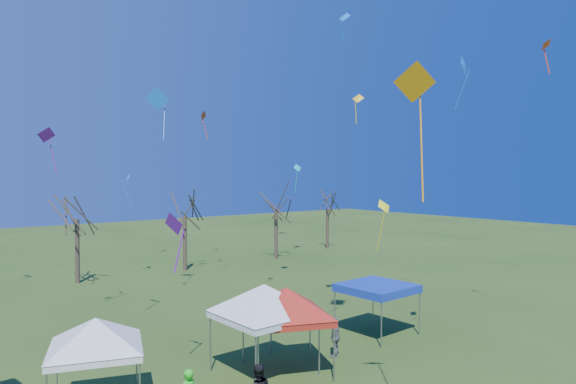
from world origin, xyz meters
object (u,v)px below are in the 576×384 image
object	(u,v)px
tree_4	(276,194)
tent_blue	(377,288)
tree_5	(327,195)
person_grey	(335,337)
tent_red	(286,293)
tent_white_west	(95,324)
tree_2	(77,197)
tree_3	(185,197)
tent_white_mid	(264,290)

from	to	relation	value
tree_4	tent_blue	bearing A→B (deg)	-114.30
tree_5	person_grey	distance (m)	32.91
person_grey	tent_red	bearing A→B (deg)	-32.69
tent_white_west	tent_red	xyz separation A→B (m)	(7.05, -1.32, 0.27)
tree_2	tent_blue	distance (m)	23.35
tree_3	tent_red	bearing A→B (deg)	-106.86
tree_3	tent_white_west	size ratio (longest dim) A/B	2.05
person_grey	tent_white_west	bearing A→B (deg)	-41.05
tree_3	tent_white_mid	bearing A→B (deg)	-109.01
tent_white_mid	person_grey	bearing A→B (deg)	-6.47
tree_5	tree_3	bearing A→B (deg)	-173.48
tent_white_mid	tree_5	bearing A→B (deg)	43.41
tree_2	tent_red	distance (m)	22.87
tree_4	tree_2	bearing A→B (deg)	178.78
tent_white_west	tent_red	world-z (taller)	tent_red
tree_2	tree_3	size ratio (longest dim) A/B	1.03
tent_white_west	tent_red	distance (m)	7.18
tree_2	tent_white_mid	distance (m)	22.37
tent_blue	tent_white_west	bearing A→B (deg)	179.08
tree_3	tree_4	distance (m)	9.32
tent_white_west	person_grey	xyz separation A→B (m)	(9.77, -1.27, -2.04)
tree_3	tent_white_west	xyz separation A→B (m)	(-13.80, -20.94, -3.17)
tree_5	tree_2	bearing A→B (deg)	-176.30
tree_5	tent_blue	world-z (taller)	tree_5
tent_white_mid	tent_blue	bearing A→B (deg)	5.17
tree_3	tent_white_mid	size ratio (longest dim) A/B	1.69
tree_4	person_grey	distance (m)	26.40
tree_2	person_grey	size ratio (longest dim) A/B	4.71
tree_4	tent_white_west	distance (m)	31.33
tree_3	tent_white_mid	world-z (taller)	tree_3
tree_2	tree_5	bearing A→B (deg)	3.70
tent_red	tent_blue	xyz separation A→B (m)	(6.54, 1.10, -0.90)
tent_red	person_grey	world-z (taller)	tent_red
tent_white_west	tent_white_mid	distance (m)	6.35
tent_white_west	tree_4	bearing A→B (deg)	42.11
tent_white_west	tent_white_mid	xyz separation A→B (m)	(6.28, -0.88, 0.41)
tree_4	tent_white_west	xyz separation A→B (m)	(-23.12, -20.90, -3.15)
tree_3	tent_red	distance (m)	23.44
tent_blue	tree_4	bearing A→B (deg)	65.70
tree_3	tent_white_west	bearing A→B (deg)	-123.38
tent_white_west	tent_blue	world-z (taller)	tent_white_west
tree_2	tree_4	xyz separation A→B (m)	(17.72, -0.38, -0.23)
tree_2	tree_5	xyz separation A→B (m)	(26.09, 1.69, -0.56)
tree_2	tent_white_mid	bearing A→B (deg)	-87.73
tree_2	tree_3	xyz separation A→B (m)	(8.40, -0.33, -0.21)
tent_red	person_grey	bearing A→B (deg)	0.92
person_grey	tent_blue	bearing A→B (deg)	161.84
tree_4	person_grey	bearing A→B (deg)	-121.06
tree_5	tent_white_west	size ratio (longest dim) A/B	1.93
tent_white_mid	person_grey	distance (m)	4.29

